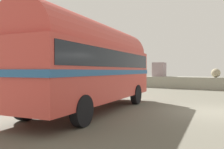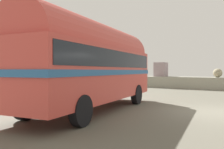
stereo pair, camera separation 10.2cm
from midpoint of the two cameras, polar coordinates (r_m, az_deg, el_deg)
name	(u,v)px [view 1 (the left image)]	position (r m, az deg, el deg)	size (l,w,h in m)	color
ground	(220,113)	(10.45, 24.47, -8.41)	(32.00, 26.00, 0.02)	#5A574A
vintage_coach	(92,62)	(9.87, -5.27, 3.02)	(3.97, 8.88, 3.70)	black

